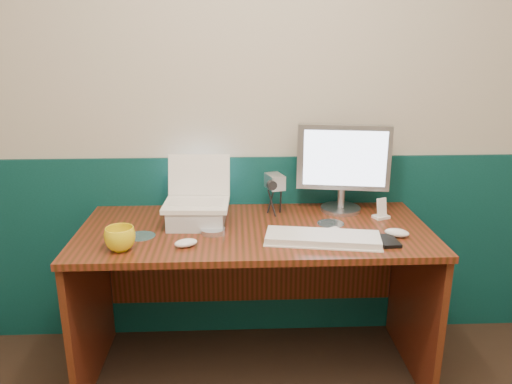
{
  "coord_description": "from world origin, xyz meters",
  "views": [
    {
      "loc": [
        -0.22,
        -0.75,
        1.58
      ],
      "look_at": [
        -0.13,
        1.23,
        0.97
      ],
      "focal_mm": 35.0,
      "sensor_mm": 36.0,
      "label": 1
    }
  ],
  "objects_px": {
    "mug": "(120,239)",
    "camcorder": "(275,195)",
    "laptop": "(196,181)",
    "desk": "(255,301)",
    "monitor": "(343,167)",
    "keyboard": "(323,239)"
  },
  "relations": [
    {
      "from": "mug",
      "to": "camcorder",
      "type": "distance_m",
      "value": 0.78
    },
    {
      "from": "laptop",
      "to": "camcorder",
      "type": "relative_size",
      "value": 1.47
    },
    {
      "from": "desk",
      "to": "laptop",
      "type": "xyz_separation_m",
      "value": [
        -0.27,
        0.05,
        0.59
      ]
    },
    {
      "from": "laptop",
      "to": "camcorder",
      "type": "bearing_deg",
      "value": 22.96
    },
    {
      "from": "monitor",
      "to": "camcorder",
      "type": "relative_size",
      "value": 2.24
    },
    {
      "from": "laptop",
      "to": "camcorder",
      "type": "distance_m",
      "value": 0.41
    },
    {
      "from": "monitor",
      "to": "keyboard",
      "type": "relative_size",
      "value": 0.93
    },
    {
      "from": "monitor",
      "to": "keyboard",
      "type": "height_order",
      "value": "monitor"
    },
    {
      "from": "desk",
      "to": "keyboard",
      "type": "distance_m",
      "value": 0.51
    },
    {
      "from": "desk",
      "to": "monitor",
      "type": "relative_size",
      "value": 3.56
    },
    {
      "from": "monitor",
      "to": "camcorder",
      "type": "bearing_deg",
      "value": -163.95
    },
    {
      "from": "mug",
      "to": "camcorder",
      "type": "relative_size",
      "value": 0.62
    },
    {
      "from": "keyboard",
      "to": "camcorder",
      "type": "bearing_deg",
      "value": 125.75
    },
    {
      "from": "mug",
      "to": "camcorder",
      "type": "height_order",
      "value": "camcorder"
    },
    {
      "from": "desk",
      "to": "monitor",
      "type": "distance_m",
      "value": 0.78
    },
    {
      "from": "monitor",
      "to": "mug",
      "type": "xyz_separation_m",
      "value": [
        -1.0,
        -0.45,
        -0.18
      ]
    },
    {
      "from": "keyboard",
      "to": "monitor",
      "type": "bearing_deg",
      "value": 77.87
    },
    {
      "from": "desk",
      "to": "keyboard",
      "type": "xyz_separation_m",
      "value": [
        0.28,
        -0.17,
        0.39
      ]
    },
    {
      "from": "desk",
      "to": "mug",
      "type": "xyz_separation_m",
      "value": [
        -0.56,
        -0.22,
        0.42
      ]
    },
    {
      "from": "laptop",
      "to": "keyboard",
      "type": "height_order",
      "value": "laptop"
    },
    {
      "from": "keyboard",
      "to": "mug",
      "type": "xyz_separation_m",
      "value": [
        -0.84,
        -0.05,
        0.04
      ]
    },
    {
      "from": "desk",
      "to": "mug",
      "type": "bearing_deg",
      "value": -158.5
    }
  ]
}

